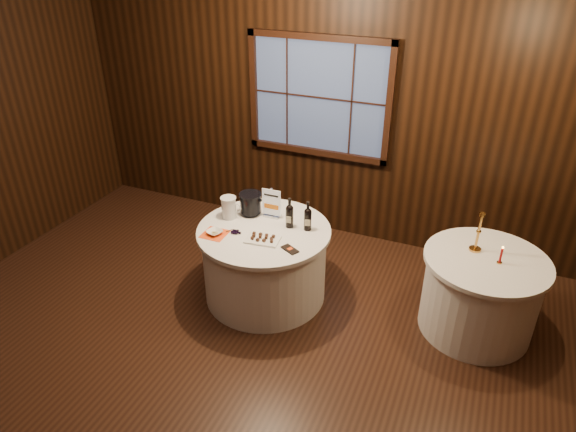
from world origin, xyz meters
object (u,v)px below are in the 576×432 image
at_px(sign_stand, 272,207).
at_px(cracker_bowl, 215,232).
at_px(ice_bucket, 251,203).
at_px(chocolate_plate, 263,239).
at_px(port_bottle_left, 290,215).
at_px(red_candle, 501,256).
at_px(brass_candlestick, 478,237).
at_px(port_bottle_right, 308,218).
at_px(grape_bunch, 235,232).
at_px(glass_pitcher, 229,207).
at_px(chocolate_box, 290,249).
at_px(side_table, 480,294).
at_px(main_table, 265,262).

distance_m(sign_stand, cracker_bowl, 0.63).
xyz_separation_m(ice_bucket, chocolate_plate, (0.32, -0.40, -0.10)).
bearing_deg(sign_stand, chocolate_plate, -77.34).
xyz_separation_m(port_bottle_left, red_candle, (1.89, 0.13, -0.07)).
relative_size(sign_stand, brass_candlestick, 0.83).
distance_m(port_bottle_right, ice_bucket, 0.63).
bearing_deg(cracker_bowl, grape_bunch, 25.77).
bearing_deg(glass_pitcher, port_bottle_right, -3.64).
relative_size(port_bottle_right, ice_bucket, 1.31).
bearing_deg(red_candle, chocolate_box, -163.57).
height_order(port_bottle_left, red_candle, port_bottle_left).
distance_m(chocolate_plate, glass_pitcher, 0.56).
xyz_separation_m(side_table, cracker_bowl, (-2.38, -0.56, 0.40)).
distance_m(chocolate_plate, chocolate_box, 0.30).
distance_m(side_table, port_bottle_left, 1.87).
bearing_deg(port_bottle_right, red_candle, -12.99).
xyz_separation_m(port_bottle_right, ice_bucket, (-0.63, 0.06, -0.01)).
xyz_separation_m(port_bottle_left, grape_bunch, (-0.42, -0.31, -0.11)).
bearing_deg(ice_bucket, side_table, 2.12).
xyz_separation_m(side_table, port_bottle_right, (-1.61, -0.15, 0.51)).
distance_m(port_bottle_right, glass_pitcher, 0.80).
bearing_deg(port_bottle_left, ice_bucket, 165.53).
distance_m(sign_stand, glass_pitcher, 0.42).
height_order(port_bottle_right, grape_bunch, port_bottle_right).
relative_size(port_bottle_right, cracker_bowl, 2.11).
bearing_deg(ice_bucket, port_bottle_left, -10.13).
height_order(side_table, port_bottle_left, port_bottle_left).
bearing_deg(grape_bunch, chocolate_plate, -1.28).
height_order(chocolate_plate, cracker_bowl, chocolate_plate).
relative_size(port_bottle_left, brass_candlestick, 0.81).
distance_m(side_table, chocolate_plate, 2.02).
xyz_separation_m(sign_stand, cracker_bowl, (-0.36, -0.51, -0.09)).
xyz_separation_m(chocolate_plate, glass_pitcher, (-0.48, 0.26, 0.09)).
bearing_deg(main_table, red_candle, 7.35).
distance_m(main_table, chocolate_plate, 0.45).
bearing_deg(port_bottle_right, brass_candlestick, -7.55).
distance_m(ice_bucket, red_candle, 2.34).
relative_size(port_bottle_left, chocolate_box, 1.86).
bearing_deg(chocolate_box, port_bottle_left, 141.56).
xyz_separation_m(chocolate_plate, grape_bunch, (-0.29, 0.01, 0.00)).
relative_size(grape_bunch, cracker_bowl, 1.10).
distance_m(side_table, red_candle, 0.46).
xyz_separation_m(sign_stand, chocolate_plate, (0.10, -0.43, -0.09)).
xyz_separation_m(main_table, port_bottle_left, (0.21, 0.14, 0.52)).
bearing_deg(chocolate_box, sign_stand, 157.52).
xyz_separation_m(chocolate_plate, brass_candlestick, (1.81, 0.58, 0.12)).
height_order(ice_bucket, cracker_bowl, ice_bucket).
xyz_separation_m(side_table, red_candle, (0.09, -0.03, 0.45)).
distance_m(chocolate_box, grape_bunch, 0.58).
xyz_separation_m(side_table, chocolate_box, (-1.63, -0.54, 0.39)).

